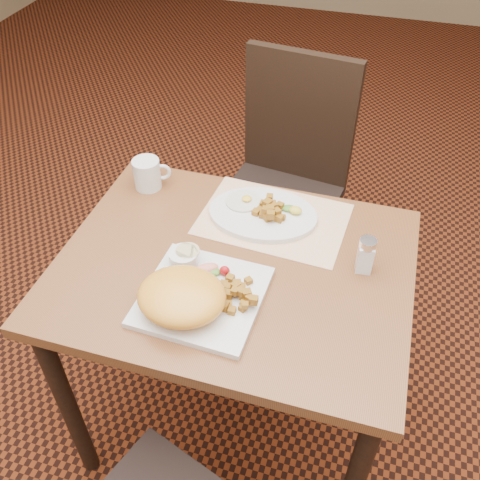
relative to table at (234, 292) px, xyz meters
name	(u,v)px	position (x,y,z in m)	size (l,w,h in m)	color
ground	(235,414)	(0.00, 0.00, -0.64)	(8.00, 8.00, 0.00)	black
table	(234,292)	(0.00, 0.00, 0.00)	(0.90, 0.70, 0.75)	brown
chair_far	(286,174)	(-0.01, 0.71, -0.10)	(0.47, 0.48, 0.97)	black
placemat	(273,219)	(0.06, 0.20, 0.11)	(0.40, 0.28, 0.00)	white
plate_square	(202,296)	(-0.04, -0.13, 0.12)	(0.28, 0.28, 0.02)	silver
plate_oval	(263,214)	(0.02, 0.20, 0.12)	(0.30, 0.23, 0.02)	silver
hollandaise_mound	(181,296)	(-0.07, -0.18, 0.16)	(0.21, 0.19, 0.08)	#FAAB31
ramekin	(184,258)	(-0.11, -0.05, 0.15)	(0.07, 0.08, 0.04)	silver
garnish_sq	(212,269)	(-0.04, -0.06, 0.14)	(0.09, 0.06, 0.03)	#387223
fried_egg	(244,201)	(-0.04, 0.23, 0.13)	(0.10, 0.10, 0.02)	white
garnish_ov	(293,209)	(0.10, 0.22, 0.14)	(0.06, 0.04, 0.02)	#387223
salt_shaker	(366,255)	(0.32, 0.07, 0.16)	(0.05, 0.05, 0.10)	white
coffee_mug	(148,174)	(-0.34, 0.24, 0.15)	(0.11, 0.08, 0.09)	silver
home_fries_sq	(237,293)	(0.04, -0.12, 0.14)	(0.11, 0.12, 0.04)	#A9701B
home_fries_ov	(269,210)	(0.04, 0.19, 0.14)	(0.09, 0.09, 0.04)	#A9701B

